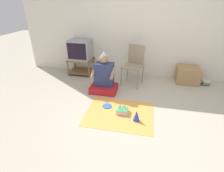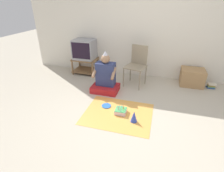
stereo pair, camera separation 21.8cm
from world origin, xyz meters
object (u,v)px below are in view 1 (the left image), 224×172
Objects in this scene: tv at (80,50)px; folding_chair at (134,62)px; cardboard_box_stack at (187,75)px; paper_plate at (107,106)px; person_seated at (104,78)px; birthday_cake at (122,111)px; book_pile at (206,83)px; party_hat_blue at (137,115)px.

tv is 1.50m from folding_chair.
cardboard_box_stack reaches higher than paper_plate.
folding_chair is 0.84m from person_seated.
birthday_cake is (1.40, -1.63, -0.62)m from tv.
folding_chair reaches higher than paper_plate.
tv is 1.06× the size of cardboard_box_stack.
tv is 2.91× the size of book_pile.
birthday_cake is (-1.80, -1.56, -0.01)m from book_pile.
folding_chair is 4.68× the size of party_hat_blue.
person_seated is 4.56× the size of birthday_cake.
tv is 3.02× the size of paper_plate.
party_hat_blue reaches higher than paper_plate.
tv is 1.28m from person_seated.
folding_chair is at bearing 71.51° from paper_plate.
birthday_cake is 0.33m from party_hat_blue.
paper_plate is at bearing -138.75° from cardboard_box_stack.
tv reaches higher than paper_plate.
folding_chair is 1.33m from paper_plate.
birthday_cake is (0.53, -0.76, -0.26)m from person_seated.
paper_plate is (-2.12, -1.42, -0.05)m from book_pile.
book_pile is 1.04× the size of paper_plate.
cardboard_box_stack is 2.60× the size of birthday_cake.
folding_chair is 1.39m from birthday_cake.
birthday_cake is at bearing -139.10° from book_pile.
birthday_cake is 0.35m from paper_plate.
book_pile is (3.20, -0.07, -0.61)m from tv.
book_pile reaches higher than paper_plate.
folding_chair is at bearing -12.45° from tv.
person_seated reaches higher than paper_plate.
birthday_cake reaches higher than book_pile.
cardboard_box_stack is 2.25m from paper_plate.
party_hat_blue reaches higher than book_pile.
cardboard_box_stack reaches higher than book_pile.
folding_chair reaches higher than tv.
party_hat_blue is at bearing -49.32° from person_seated.
party_hat_blue is (0.80, -0.94, -0.20)m from person_seated.
birthday_cake is (-1.36, -1.62, -0.15)m from cardboard_box_stack.
cardboard_box_stack reaches higher than party_hat_blue.
tv is 2.23m from birthday_cake.
paper_plate is at bearing -54.02° from tv.
person_seated is 4.59× the size of party_hat_blue.
tv reaches higher than birthday_cake.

